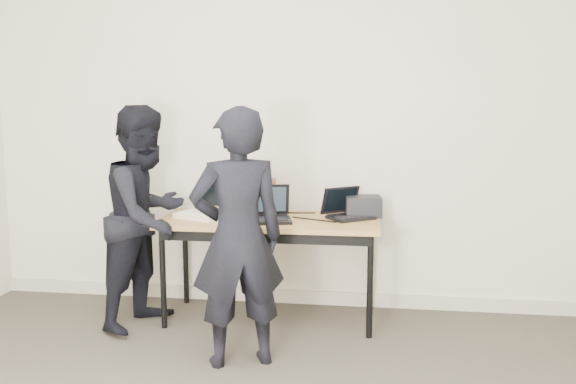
% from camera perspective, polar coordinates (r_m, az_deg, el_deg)
% --- Properties ---
extents(room, '(4.60, 4.60, 2.80)m').
position_cam_1_polar(room, '(2.51, -7.47, 3.54)').
color(room, '#3A342C').
rests_on(room, ground).
extents(desk, '(1.51, 0.67, 0.72)m').
position_cam_1_polar(desk, '(4.42, -1.60, -3.16)').
color(desk, olive).
rests_on(desk, ground).
extents(laptop_beige, '(0.42, 0.41, 0.26)m').
position_cam_1_polar(laptop_beige, '(4.52, -7.29, -1.54)').
color(laptop_beige, beige).
rests_on(laptop_beige, desk).
extents(laptop_center, '(0.37, 0.36, 0.24)m').
position_cam_1_polar(laptop_center, '(4.35, -1.82, -1.84)').
color(laptop_center, black).
rests_on(laptop_center, desk).
extents(laptop_right, '(0.39, 0.39, 0.21)m').
position_cam_1_polar(laptop_right, '(4.46, 5.25, -1.70)').
color(laptop_right, black).
rests_on(laptop_right, desk).
extents(leather_satchel, '(0.38, 0.23, 0.25)m').
position_cam_1_polar(leather_satchel, '(4.64, -3.32, -0.26)').
color(leather_satchel, '#573116').
rests_on(leather_satchel, desk).
extents(tissue, '(0.14, 0.12, 0.08)m').
position_cam_1_polar(tissue, '(4.62, -2.97, 1.66)').
color(tissue, white).
rests_on(tissue, leather_satchel).
extents(equipment_box, '(0.27, 0.24, 0.14)m').
position_cam_1_polar(equipment_box, '(4.53, 6.69, -1.27)').
color(equipment_box, black).
rests_on(equipment_box, desk).
extents(power_brick, '(0.09, 0.06, 0.03)m').
position_cam_1_polar(power_brick, '(4.29, -4.89, -2.54)').
color(power_brick, black).
rests_on(power_brick, desk).
extents(cables, '(1.15, 0.44, 0.01)m').
position_cam_1_polar(cables, '(4.40, -1.00, -2.37)').
color(cables, black).
rests_on(cables, desk).
extents(person_typist, '(0.65, 0.55, 1.51)m').
position_cam_1_polar(person_typist, '(3.70, -4.50, -4.09)').
color(person_typist, black).
rests_on(person_typist, ground).
extents(person_observer, '(0.77, 0.87, 1.50)m').
position_cam_1_polar(person_observer, '(4.43, -12.45, -2.16)').
color(person_observer, black).
rests_on(person_observer, ground).
extents(baseboard, '(4.50, 0.03, 0.10)m').
position_cam_1_polar(baseboard, '(4.93, -0.12, -9.25)').
color(baseboard, '#B1A793').
rests_on(baseboard, ground).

